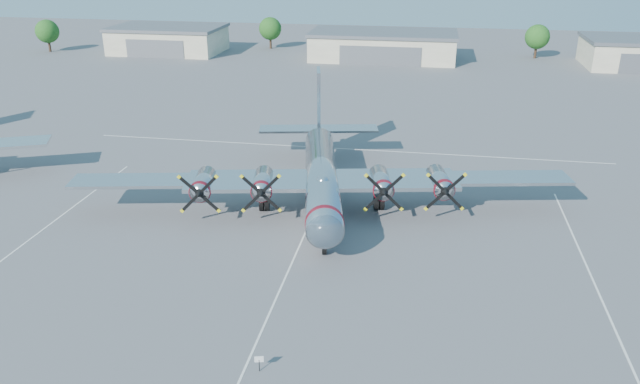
% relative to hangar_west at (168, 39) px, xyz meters
% --- Properties ---
extents(ground, '(260.00, 260.00, 0.00)m').
position_rel_hangar_west_xyz_m(ground, '(45.00, -81.96, -2.71)').
color(ground, '#5C5C5E').
rests_on(ground, ground).
extents(parking_lines, '(60.00, 50.08, 0.01)m').
position_rel_hangar_west_xyz_m(parking_lines, '(45.00, -83.71, -2.71)').
color(parking_lines, silver).
rests_on(parking_lines, ground).
extents(hangar_west, '(22.60, 14.60, 5.40)m').
position_rel_hangar_west_xyz_m(hangar_west, '(0.00, 0.00, 0.00)').
color(hangar_west, '#BAB193').
rests_on(hangar_west, ground).
extents(hangar_center, '(28.60, 14.60, 5.40)m').
position_rel_hangar_west_xyz_m(hangar_center, '(45.00, -0.00, -0.00)').
color(hangar_center, '#BAB193').
rests_on(hangar_center, ground).
extents(tree_far_west, '(4.80, 4.80, 6.64)m').
position_rel_hangar_west_xyz_m(tree_far_west, '(-25.00, -3.96, 1.51)').
color(tree_far_west, '#382619').
rests_on(tree_far_west, ground).
extents(tree_west, '(4.80, 4.80, 6.64)m').
position_rel_hangar_west_xyz_m(tree_west, '(20.00, 8.04, 1.51)').
color(tree_west, '#382619').
rests_on(tree_west, ground).
extents(tree_east, '(4.80, 4.80, 6.64)m').
position_rel_hangar_west_xyz_m(tree_east, '(75.00, 6.04, 1.51)').
color(tree_east, '#382619').
rests_on(tree_east, ground).
extents(main_bomber_b29, '(49.02, 38.07, 9.73)m').
position_rel_hangar_west_xyz_m(main_bomber_b29, '(45.18, -72.59, -2.71)').
color(main_bomber_b29, silver).
rests_on(main_bomber_b29, ground).
extents(info_placard, '(0.52, 0.17, 1.01)m').
position_rel_hangar_west_xyz_m(info_placard, '(45.88, -97.30, -2.00)').
color(info_placard, black).
rests_on(info_placard, ground).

